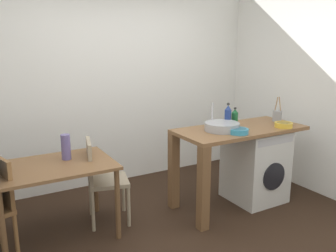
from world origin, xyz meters
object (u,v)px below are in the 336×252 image
dining_table (54,174)px  mixing_bowl (239,131)px  chair_opposite (101,176)px  bottle_squat_brown (235,117)px  utensil_crock (277,116)px  colander (284,125)px  bottle_tall_green (228,116)px  washing_machine (255,165)px  vase (66,147)px

dining_table → mixing_bowl: 1.91m
chair_opposite → bottle_squat_brown: bottle_squat_brown is taller
utensil_crock → colander: utensil_crock is taller
chair_opposite → bottle_tall_green: 1.56m
bottle_tall_green → utensil_crock: size_ratio=0.91×
washing_machine → bottle_squat_brown: (-0.24, 0.13, 0.59)m
bottle_squat_brown → colander: size_ratio=1.05×
bottle_squat_brown → mixing_bowl: bottle_squat_brown is taller
bottle_squat_brown → vase: size_ratio=0.84×
vase → bottle_squat_brown: bearing=-8.4°
washing_machine → bottle_tall_green: size_ratio=3.14×
dining_table → bottle_tall_green: 1.97m
mixing_bowl → vase: bearing=160.1°
dining_table → washing_machine: (2.27, -0.30, -0.21)m
dining_table → chair_opposite: size_ratio=1.22×
dining_table → utensil_crock: bearing=-5.5°
washing_machine → mixing_bowl: mixing_bowl is taller
bottle_squat_brown → vase: (-1.88, 0.28, -0.15)m
bottle_tall_green → colander: bearing=-31.6°
chair_opposite → bottle_squat_brown: (1.55, -0.25, 0.51)m
bottle_squat_brown → mixing_bowl: (-0.22, -0.33, -0.06)m
bottle_tall_green → bottle_squat_brown: bottle_tall_green is taller
bottle_tall_green → vase: bottle_tall_green is taller
chair_opposite → bottle_tall_green: bearing=94.0°
vase → utensil_crock: bearing=-8.1°
utensil_crock → vase: (-2.49, 0.35, -0.12)m
bottle_tall_green → dining_table: bearing=174.3°
dining_table → chair_opposite: chair_opposite is taller
dining_table → colander: colander is taller
utensil_crock → mixing_bowl: bearing=-163.1°
chair_opposite → vase: bearing=-81.4°
chair_opposite → colander: colander is taller
utensil_crock → vase: utensil_crock is taller
bottle_tall_green → vase: size_ratio=1.09×
washing_machine → bottle_squat_brown: size_ratio=4.08×
dining_table → utensil_crock: size_ratio=3.67×
vase → washing_machine: bearing=-10.8°
bottle_tall_green → bottle_squat_brown: (0.11, 0.01, -0.03)m
dining_table → washing_machine: washing_machine is taller
bottle_squat_brown → colander: (0.43, -0.35, -0.06)m
washing_machine → bottle_tall_green: (-0.35, 0.11, 0.61)m
dining_table → bottle_tall_green: size_ratio=4.01×
bottle_tall_green → utensil_crock: utensil_crock is taller
chair_opposite → mixing_bowl: 1.52m
utensil_crock → washing_machine: bearing=-171.9°
colander → vase: 2.39m
chair_opposite → utensil_crock: 2.24m
dining_table → vase: size_ratio=4.39×
vase → mixing_bowl: bearing=-19.9°
colander → vase: bearing=164.9°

